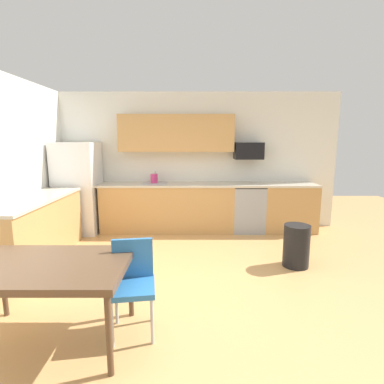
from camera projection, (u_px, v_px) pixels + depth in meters
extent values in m
plane|color=tan|center=(192.00, 286.00, 3.61)|extent=(12.00, 12.00, 0.00)
cube|color=silver|center=(192.00, 161.00, 5.99)|extent=(5.80, 0.10, 2.70)
cube|color=tan|center=(168.00, 208.00, 5.80)|extent=(2.54, 0.60, 0.90)
cube|color=tan|center=(288.00, 208.00, 5.80)|extent=(1.01, 0.60, 0.90)
cube|color=tan|center=(35.00, 231.00, 4.32)|extent=(0.60, 2.00, 0.90)
cube|color=beige|center=(192.00, 185.00, 5.72)|extent=(4.80, 0.64, 0.04)
cube|color=beige|center=(32.00, 200.00, 4.24)|extent=(0.64, 2.00, 0.04)
cube|color=tan|center=(176.00, 133.00, 5.68)|extent=(2.20, 0.34, 0.70)
cube|color=white|center=(78.00, 188.00, 5.65)|extent=(0.76, 0.70, 1.73)
cube|color=#999BA0|center=(248.00, 209.00, 5.80)|extent=(0.60, 0.60, 0.88)
cube|color=black|center=(248.00, 186.00, 5.72)|extent=(0.60, 0.60, 0.03)
cube|color=black|center=(248.00, 151.00, 5.71)|extent=(0.54, 0.36, 0.32)
cube|color=#A5A8AD|center=(154.00, 187.00, 5.72)|extent=(0.48, 0.40, 0.14)
cylinder|color=#B2B5BA|center=(155.00, 177.00, 5.87)|extent=(0.02, 0.02, 0.24)
cube|color=brown|center=(45.00, 267.00, 2.51)|extent=(1.40, 0.90, 0.06)
cylinder|color=brown|center=(109.00, 335.00, 2.19)|extent=(0.05, 0.05, 0.67)
cylinder|color=brown|center=(3.00, 285.00, 2.96)|extent=(0.05, 0.05, 0.67)
cylinder|color=brown|center=(131.00, 285.00, 2.96)|extent=(0.05, 0.05, 0.67)
cube|color=#2D72B7|center=(132.00, 288.00, 2.66)|extent=(0.45, 0.45, 0.05)
cube|color=#2D72B7|center=(133.00, 259.00, 2.80)|extent=(0.38, 0.09, 0.40)
cylinder|color=#B2B2B7|center=(112.00, 325.00, 2.51)|extent=(0.03, 0.03, 0.42)
cylinder|color=#B2B2B7|center=(152.00, 321.00, 2.56)|extent=(0.03, 0.03, 0.42)
cylinder|color=#B2B2B7|center=(116.00, 303.00, 2.84)|extent=(0.03, 0.03, 0.42)
cylinder|color=#B2B2B7|center=(152.00, 301.00, 2.89)|extent=(0.03, 0.03, 0.42)
cylinder|color=black|center=(296.00, 246.00, 4.15)|extent=(0.36, 0.36, 0.60)
cylinder|color=#CC3372|center=(154.00, 179.00, 5.75)|extent=(0.14, 0.14, 0.20)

